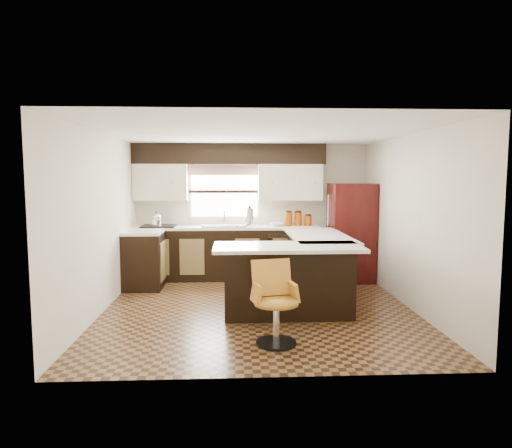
{
  "coord_description": "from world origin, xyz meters",
  "views": [
    {
      "loc": [
        -0.33,
        -6.17,
        1.81
      ],
      "look_at": [
        -0.01,
        0.45,
        1.13
      ],
      "focal_mm": 32.0,
      "sensor_mm": 36.0,
      "label": 1
    }
  ],
  "objects": [
    {
      "name": "canister_small",
      "position": [
        1.0,
        1.92,
        1.03
      ],
      "size": [
        0.13,
        0.13,
        0.18
      ],
      "primitive_type": "cylinder",
      "color": "#8A3705",
      "rests_on": "counter_back"
    },
    {
      "name": "dishwasher",
      "position": [
        0.55,
        1.61,
        0.43
      ],
      "size": [
        0.58,
        0.03,
        0.78
      ],
      "primitive_type": "cube",
      "color": "black",
      "rests_on": "floor"
    },
    {
      "name": "sink",
      "position": [
        -0.5,
        1.88,
        0.96
      ],
      "size": [
        0.75,
        0.45,
        0.03
      ],
      "primitive_type": "cube",
      "color": "#B2B2B7",
      "rests_on": "counter_back"
    },
    {
      "name": "wall_back",
      "position": [
        0.0,
        2.2,
        1.2
      ],
      "size": [
        4.4,
        0.0,
        4.4
      ],
      "primitive_type": "plane",
      "rotation": [
        1.57,
        0.0,
        0.0
      ],
      "color": "beige",
      "rests_on": "floor"
    },
    {
      "name": "wall_left",
      "position": [
        -2.1,
        0.0,
        1.2
      ],
      "size": [
        0.0,
        4.4,
        4.4
      ],
      "primitive_type": "plane",
      "rotation": [
        1.57,
        0.0,
        1.57
      ],
      "color": "beige",
      "rests_on": "floor"
    },
    {
      "name": "base_cab_left",
      "position": [
        -1.8,
        1.25,
        0.45
      ],
      "size": [
        0.6,
        0.7,
        0.9
      ],
      "primitive_type": "cube",
      "color": "black",
      "rests_on": "floor"
    },
    {
      "name": "upper_cab_right",
      "position": [
        0.68,
        2.03,
        1.72
      ],
      "size": [
        1.14,
        0.35,
        0.64
      ],
      "primitive_type": "cube",
      "color": "beige",
      "rests_on": "wall_back"
    },
    {
      "name": "canister_med",
      "position": [
        0.82,
        1.92,
        1.06
      ],
      "size": [
        0.13,
        0.13,
        0.24
      ],
      "primitive_type": "cylinder",
      "color": "#8A3705",
      "rests_on": "counter_back"
    },
    {
      "name": "counter_pen_long",
      "position": [
        0.95,
        0.62,
        0.92
      ],
      "size": [
        0.84,
        1.95,
        0.04
      ],
      "primitive_type": "cube",
      "color": "silver",
      "rests_on": "peninsula_long"
    },
    {
      "name": "percolator",
      "position": [
        -0.05,
        1.9,
        1.11
      ],
      "size": [
        0.14,
        0.14,
        0.32
      ],
      "primitive_type": "cylinder",
      "color": "silver",
      "rests_on": "counter_back"
    },
    {
      "name": "refrigerator",
      "position": [
        1.71,
        1.64,
        0.85
      ],
      "size": [
        0.73,
        0.7,
        1.7
      ],
      "primitive_type": "cube",
      "color": "#330908",
      "rests_on": "floor"
    },
    {
      "name": "canister_large",
      "position": [
        0.65,
        1.92,
        1.06
      ],
      "size": [
        0.13,
        0.13,
        0.24
      ],
      "primitive_type": "cylinder",
      "color": "#8A3705",
      "rests_on": "counter_back"
    },
    {
      "name": "peninsula_long",
      "position": [
        0.9,
        0.62,
        0.45
      ],
      "size": [
        0.6,
        1.95,
        0.9
      ],
      "primitive_type": "cube",
      "color": "black",
      "rests_on": "floor"
    },
    {
      "name": "valance",
      "position": [
        -0.5,
        2.14,
        1.94
      ],
      "size": [
        1.3,
        0.06,
        0.18
      ],
      "primitive_type": "cube",
      "color": "#D19B93",
      "rests_on": "wall_back"
    },
    {
      "name": "wall_right",
      "position": [
        2.1,
        0.0,
        1.2
      ],
      "size": [
        0.0,
        4.4,
        4.4
      ],
      "primitive_type": "plane",
      "rotation": [
        1.57,
        0.0,
        -1.57
      ],
      "color": "beige",
      "rests_on": "floor"
    },
    {
      "name": "counter_pen_return",
      "position": [
        0.35,
        -0.44,
        0.92
      ],
      "size": [
        1.89,
        0.84,
        0.04
      ],
      "primitive_type": "cube",
      "color": "silver",
      "rests_on": "peninsula_return"
    },
    {
      "name": "mixing_bowl",
      "position": [
        0.43,
        1.9,
        0.98
      ],
      "size": [
        0.25,
        0.25,
        0.06
      ],
      "primitive_type": "imported",
      "rotation": [
        0.0,
        0.0,
        -0.01
      ],
      "color": "white",
      "rests_on": "counter_back"
    },
    {
      "name": "cooktop",
      "position": [
        -1.65,
        1.88,
        0.96
      ],
      "size": [
        0.58,
        0.5,
        0.02
      ],
      "primitive_type": "cube",
      "color": "black",
      "rests_on": "counter_back"
    },
    {
      "name": "counter_left",
      "position": [
        -1.8,
        1.25,
        0.92
      ],
      "size": [
        0.6,
        0.7,
        0.04
      ],
      "primitive_type": "cube",
      "color": "silver",
      "rests_on": "base_cab_left"
    },
    {
      "name": "window_pane",
      "position": [
        -0.5,
        2.18,
        1.55
      ],
      "size": [
        1.2,
        0.02,
        0.9
      ],
      "primitive_type": "cube",
      "color": "white",
      "rests_on": "wall_back"
    },
    {
      "name": "kettle",
      "position": [
        -1.69,
        1.88,
        1.09
      ],
      "size": [
        0.18,
        0.18,
        0.24
      ],
      "primitive_type": null,
      "color": "silver",
      "rests_on": "cooktop"
    },
    {
      "name": "counter_back",
      "position": [
        -0.45,
        1.9,
        0.92
      ],
      "size": [
        3.3,
        0.6,
        0.04
      ],
      "primitive_type": "cube",
      "color": "silver",
      "rests_on": "base_cab_back"
    },
    {
      "name": "peninsula_return",
      "position": [
        0.38,
        -0.35,
        0.45
      ],
      "size": [
        1.65,
        0.6,
        0.9
      ],
      "primitive_type": "cube",
      "color": "black",
      "rests_on": "floor"
    },
    {
      "name": "floor",
      "position": [
        0.0,
        0.0,
        0.0
      ],
      "size": [
        4.4,
        4.4,
        0.0
      ],
      "primitive_type": "plane",
      "color": "#49301A",
      "rests_on": "ground"
    },
    {
      "name": "base_cab_back",
      "position": [
        -0.45,
        1.9,
        0.45
      ],
      "size": [
        3.3,
        0.6,
        0.9
      ],
      "primitive_type": "cube",
      "color": "black",
      "rests_on": "floor"
    },
    {
      "name": "ceiling",
      "position": [
        0.0,
        0.0,
        2.4
      ],
      "size": [
        4.4,
        4.4,
        0.0
      ],
      "primitive_type": "plane",
      "rotation": [
        3.14,
        0.0,
        0.0
      ],
      "color": "silver",
      "rests_on": "wall_back"
    },
    {
      "name": "soffit",
      "position": [
        -0.4,
        2.03,
        2.22
      ],
      "size": [
        3.4,
        0.35,
        0.36
      ],
      "primitive_type": "cube",
      "color": "black",
      "rests_on": "wall_back"
    },
    {
      "name": "bar_chair",
      "position": [
        0.12,
        -1.38,
        0.45
      ],
      "size": [
        0.58,
        0.58,
        0.91
      ],
      "primitive_type": null,
      "rotation": [
        0.0,
        0.0,
        0.22
      ],
      "color": "#C48326",
      "rests_on": "floor"
    },
    {
      "name": "wall_front",
      "position": [
        0.0,
        -2.2,
        1.2
      ],
      "size": [
        4.4,
        0.0,
        4.4
      ],
      "primitive_type": "plane",
      "rotation": [
        -1.57,
        0.0,
        0.0
      ],
      "color": "beige",
      "rests_on": "floor"
    },
    {
      "name": "upper_cab_left",
      "position": [
        -1.62,
        2.03,
        1.72
      ],
      "size": [
        0.94,
        0.35,
        0.64
      ],
      "primitive_type": "cube",
      "color": "beige",
      "rests_on": "wall_back"
    }
  ]
}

